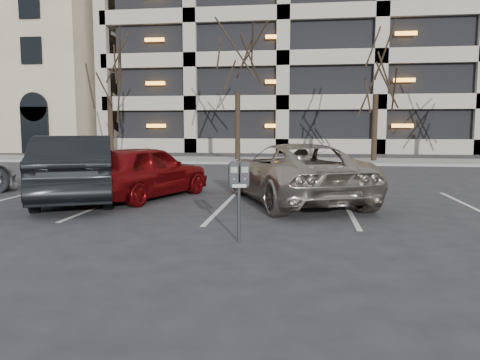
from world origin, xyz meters
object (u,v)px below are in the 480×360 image
tree_b (238,50)px  car_dark (75,168)px  tree_c (377,52)px  suv_silver (294,172)px  parking_meter (239,182)px  car_red (144,171)px  tree_a (108,56)px

tree_b → car_dark: 14.77m
tree_c → suv_silver: (-3.81, -13.11, -4.80)m
parking_meter → car_red: bearing=108.2°
tree_c → suv_silver: tree_c is taller
car_dark → tree_a: bearing=-94.2°
parking_meter → car_red: 5.15m
tree_c → suv_silver: size_ratio=1.36×
parking_meter → car_dark: bearing=124.3°
tree_a → suv_silver: size_ratio=1.37×
suv_silver → car_dark: (-5.31, -0.63, 0.09)m
tree_c → parking_meter: bearing=-104.9°
car_red → suv_silver: bearing=-159.3°
parking_meter → car_dark: (-4.52, 3.57, -0.16)m
tree_b → parking_meter: (2.41, -17.31, -4.83)m
tree_b → suv_silver: tree_b is taller
suv_silver → parking_meter: bearing=58.4°
parking_meter → tree_a: bearing=101.1°
car_red → car_dark: 1.65m
tree_c → parking_meter: (-4.59, -17.31, -4.55)m
tree_b → tree_c: bearing=0.0°
tree_a → suv_silver: (10.19, -13.11, -4.87)m
tree_c → suv_silver: bearing=-106.2°
tree_a → car_dark: size_ratio=1.58×
tree_c → parking_meter: 18.48m
tree_a → tree_c: 14.00m
suv_silver → tree_c: bearing=-127.3°
parking_meter → car_dark: car_dark is taller
tree_a → parking_meter: tree_a is taller
tree_b → car_red: bearing=-92.6°
tree_b → car_dark: size_ratio=1.64×
tree_a → tree_b: bearing=0.0°
suv_silver → car_dark: car_dark is taller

